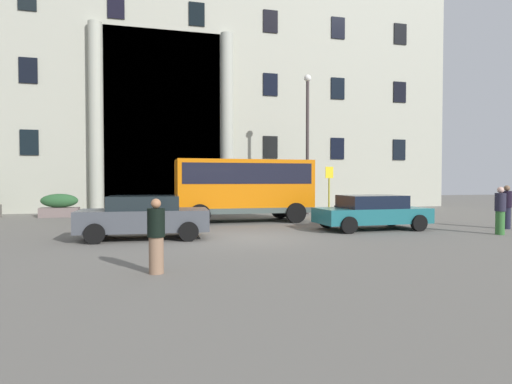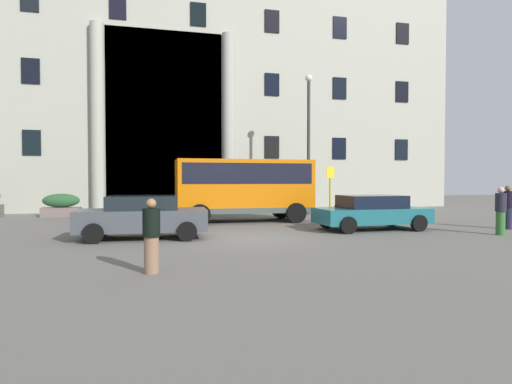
% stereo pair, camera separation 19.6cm
% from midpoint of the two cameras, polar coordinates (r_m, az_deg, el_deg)
% --- Properties ---
extents(ground_plane, '(80.00, 64.00, 0.12)m').
position_cam_midpoint_polar(ground_plane, '(14.30, -1.79, -6.36)').
color(ground_plane, '#66625C').
extents(office_building_facade, '(35.44, 9.64, 18.32)m').
position_cam_midpoint_polar(office_building_facade, '(32.26, -9.01, 14.57)').
color(office_building_facade, '#AAAA99').
rests_on(office_building_facade, ground_plane).
extents(orange_minibus, '(6.14, 2.76, 2.82)m').
position_cam_midpoint_polar(orange_minibus, '(19.80, -1.96, 0.92)').
color(orange_minibus, orange).
rests_on(orange_minibus, ground_plane).
extents(bus_stop_sign, '(0.44, 0.08, 2.61)m').
position_cam_midpoint_polar(bus_stop_sign, '(23.02, 9.42, 0.84)').
color(bus_stop_sign, '#A09C15').
rests_on(bus_stop_sign, ground_plane).
extents(hedge_planter_east, '(1.41, 0.77, 1.70)m').
position_cam_midpoint_polar(hedge_planter_east, '(25.90, 3.46, -0.81)').
color(hedge_planter_east, gray).
rests_on(hedge_planter_east, ground_plane).
extents(hedge_planter_far_east, '(1.90, 0.79, 1.20)m').
position_cam_midpoint_polar(hedge_planter_far_east, '(24.49, -24.79, -1.67)').
color(hedge_planter_far_east, '#70605D').
rests_on(hedge_planter_far_east, ground_plane).
extents(hedge_planter_entrance_left, '(1.45, 0.72, 1.55)m').
position_cam_midpoint_polar(hedge_planter_entrance_left, '(24.64, -4.47, -1.11)').
color(hedge_planter_entrance_left, '#6A6B5B').
rests_on(hedge_planter_entrance_left, ground_plane).
extents(white_taxi_kerbside, '(4.20, 2.17, 1.41)m').
position_cam_midpoint_polar(white_taxi_kerbside, '(14.54, -14.99, -3.15)').
color(white_taxi_kerbside, '#44484F').
rests_on(white_taxi_kerbside, ground_plane).
extents(parked_estate_mid, '(4.25, 2.08, 1.33)m').
position_cam_midpoint_polar(parked_estate_mid, '(17.17, 14.75, -2.55)').
color(parked_estate_mid, '#1D6168').
rests_on(parked_estate_mid, ground_plane).
extents(scooter_by_planter, '(2.00, 0.55, 0.89)m').
position_cam_midpoint_polar(scooter_by_planter, '(18.96, 11.19, -2.84)').
color(scooter_by_planter, black).
rests_on(scooter_by_planter, ground_plane).
extents(pedestrian_woman_dark_dress, '(0.36, 0.36, 1.68)m').
position_cam_midpoint_polar(pedestrian_woman_dark_dress, '(17.30, 29.34, -2.16)').
color(pedestrian_woman_dark_dress, '#31672E').
rests_on(pedestrian_woman_dark_dress, ground_plane).
extents(pedestrian_man_crossing, '(0.36, 0.36, 1.71)m').
position_cam_midpoint_polar(pedestrian_man_crossing, '(19.46, 30.01, -1.72)').
color(pedestrian_man_crossing, black).
rests_on(pedestrian_man_crossing, ground_plane).
extents(pedestrian_woman_with_bag, '(0.36, 0.36, 1.54)m').
position_cam_midpoint_polar(pedestrian_woman_with_bag, '(9.12, -13.69, -5.72)').
color(pedestrian_woman_with_bag, '#86654D').
rests_on(pedestrian_woman_with_bag, ground_plane).
extents(lamppost_plaza_centre, '(0.40, 0.40, 7.79)m').
position_cam_midpoint_polar(lamppost_plaza_centre, '(24.42, 6.60, 7.73)').
color(lamppost_plaza_centre, '#3C3333').
rests_on(lamppost_plaza_centre, ground_plane).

